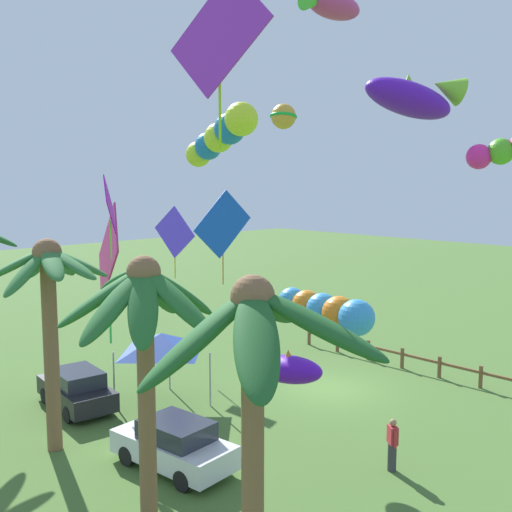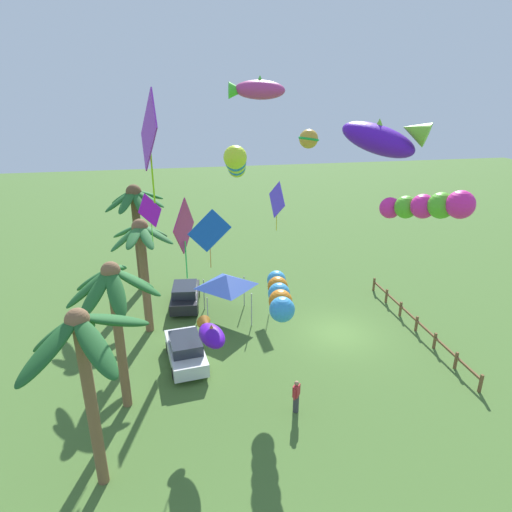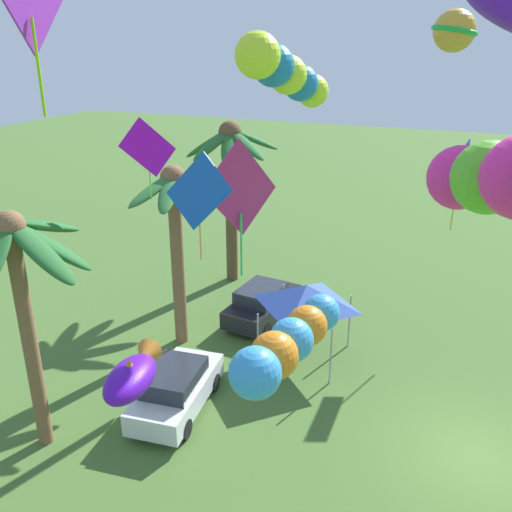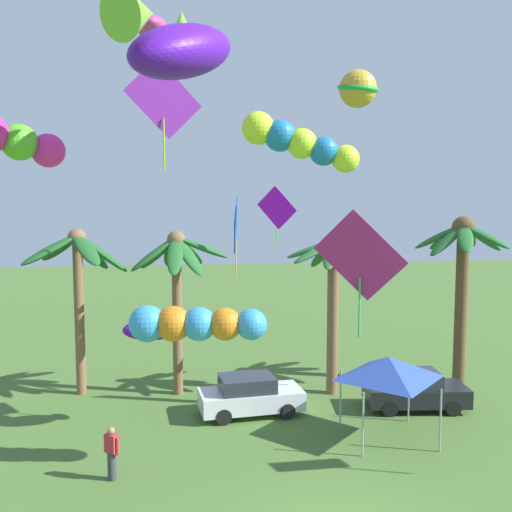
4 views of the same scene
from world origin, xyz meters
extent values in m
plane|color=#476B2D|center=(0.00, 0.00, 0.00)|extent=(120.00, 120.00, 0.00)
cylinder|color=brown|center=(-3.98, 11.52, 3.27)|extent=(0.41, 0.41, 6.53)
ellipsoid|color=#236028|center=(-2.92, 11.40, 6.21)|extent=(2.30, 0.89, 1.09)
ellipsoid|color=#236028|center=(-3.45, 12.31, 5.99)|extent=(1.68, 2.07, 1.51)
ellipsoid|color=#236028|center=(-4.17, 12.41, 5.94)|extent=(1.04, 2.08, 1.61)
ellipsoid|color=#236028|center=(-4.72, 12.05, 5.94)|extent=(2.00, 1.68, 1.61)
ellipsoid|color=#236028|center=(-4.89, 11.28, 5.97)|extent=(2.14, 1.14, 1.54)
ellipsoid|color=#236028|center=(-4.03, 10.59, 5.97)|extent=(0.75, 2.06, 1.56)
ellipsoid|color=#236028|center=(-3.49, 10.76, 5.93)|extent=(1.61, 2.01, 1.63)
sphere|color=brown|center=(-3.98, 11.52, 6.53)|extent=(0.77, 0.77, 0.77)
cylinder|color=brown|center=(2.49, 10.74, 3.18)|extent=(0.47, 0.47, 6.35)
ellipsoid|color=#2D7033|center=(3.37, 10.67, 5.91)|extent=(1.92, 0.72, 1.33)
ellipsoid|color=#2D7033|center=(3.01, 11.51, 6.01)|extent=(1.57, 1.96, 1.15)
ellipsoid|color=#2D7033|center=(2.23, 11.53, 5.85)|extent=(1.12, 1.90, 1.44)
ellipsoid|color=#2D7033|center=(1.56, 11.01, 6.11)|extent=(2.11, 1.13, 0.96)
ellipsoid|color=#2D7033|center=(1.60, 10.42, 6.06)|extent=(2.08, 1.22, 1.06)
ellipsoid|color=#2D7033|center=(2.16, 9.89, 5.99)|extent=(1.26, 2.03, 1.19)
ellipsoid|color=#2D7033|center=(3.05, 10.05, 5.93)|extent=(1.64, 1.84, 1.30)
sphere|color=brown|center=(2.49, 10.74, 6.35)|extent=(0.89, 0.89, 0.89)
cylinder|color=brown|center=(-8.05, 12.05, 3.31)|extent=(0.40, 0.40, 6.62)
ellipsoid|color=#1E5623|center=(-7.05, 12.14, 5.94)|extent=(2.23, 0.89, 1.80)
ellipsoid|color=#1E5623|center=(-7.57, 12.92, 5.92)|extent=(1.66, 2.23, 1.84)
ellipsoid|color=#1E5623|center=(-8.90, 12.79, 6.14)|extent=(2.27, 2.10, 1.43)
ellipsoid|color=#1E5623|center=(-9.01, 11.44, 6.18)|extent=(2.43, 1.90, 1.36)
ellipsoid|color=#1E5623|center=(-7.51, 11.03, 6.20)|extent=(1.77, 2.49, 1.32)
sphere|color=brown|center=(-8.05, 12.05, 6.62)|extent=(0.77, 0.77, 0.77)
cube|color=brown|center=(-4.38, -4.59, 0.47)|extent=(0.12, 0.12, 0.95)
cube|color=brown|center=(-2.50, -4.59, 0.47)|extent=(0.12, 0.12, 0.95)
cube|color=brown|center=(-0.63, -4.59, 0.47)|extent=(0.12, 0.12, 0.95)
cube|color=brown|center=(1.25, -4.59, 0.47)|extent=(0.12, 0.12, 0.95)
cube|color=brown|center=(3.13, -4.59, 0.47)|extent=(0.12, 0.12, 0.95)
cube|color=brown|center=(5.00, -4.59, 0.47)|extent=(0.12, 0.12, 0.95)
cube|color=brown|center=(-0.63, -4.59, 0.66)|extent=(11.35, 0.09, 0.11)
cube|color=black|center=(5.27, 8.52, 0.60)|extent=(4.06, 2.11, 0.70)
cube|color=#282D38|center=(5.13, 8.53, 1.23)|extent=(2.18, 1.71, 0.56)
cylinder|color=black|center=(6.56, 9.16, 0.30)|extent=(0.62, 0.24, 0.60)
cylinder|color=black|center=(6.39, 7.61, 0.30)|extent=(0.62, 0.24, 0.60)
cylinder|color=black|center=(4.16, 9.43, 0.30)|extent=(0.62, 0.24, 0.60)
cylinder|color=black|center=(3.99, 7.87, 0.30)|extent=(0.62, 0.24, 0.60)
cube|color=silver|center=(-1.20, 8.78, 0.60)|extent=(4.06, 2.12, 0.70)
cube|color=#282D38|center=(-1.35, 8.77, 1.23)|extent=(2.18, 1.71, 0.56)
cylinder|color=black|center=(-0.09, 9.69, 0.30)|extent=(0.62, 0.25, 0.60)
cylinder|color=black|center=(0.08, 8.14, 0.30)|extent=(0.62, 0.25, 0.60)
cylinder|color=black|center=(-2.49, 9.42, 0.30)|extent=(0.62, 0.25, 0.60)
cylinder|color=black|center=(-2.32, 7.87, 0.30)|extent=(0.62, 0.25, 0.60)
cylinder|color=#38383D|center=(-5.86, 4.22, 0.42)|extent=(0.26, 0.26, 0.84)
cube|color=#B72D33|center=(-5.86, 4.22, 1.11)|extent=(0.44, 0.41, 0.54)
sphere|color=#A37556|center=(-5.86, 4.22, 1.48)|extent=(0.21, 0.21, 0.21)
cylinder|color=#B72D33|center=(-6.05, 4.36, 1.06)|extent=(0.09, 0.09, 0.52)
cylinder|color=#B72D33|center=(-5.68, 4.09, 1.06)|extent=(0.09, 0.09, 0.52)
cylinder|color=#9E9EA3|center=(1.90, 4.75, 1.05)|extent=(0.06, 0.06, 2.10)
cylinder|color=#9E9EA3|center=(4.50, 4.75, 1.05)|extent=(0.06, 0.06, 2.10)
cylinder|color=#9E9EA3|center=(1.90, 7.35, 1.05)|extent=(0.06, 0.06, 2.10)
cylinder|color=#9E9EA3|center=(4.50, 7.35, 1.05)|extent=(0.06, 0.06, 2.10)
pyramid|color=#2D4CA8|center=(3.20, 6.05, 2.48)|extent=(2.86, 2.86, 0.75)
sphere|color=#3495DD|center=(-4.79, 4.67, 4.53)|extent=(1.10, 1.10, 1.10)
sphere|color=orange|center=(-4.03, 4.54, 4.53)|extent=(1.06, 1.06, 1.06)
sphere|color=#3495DD|center=(-3.27, 4.42, 4.53)|extent=(1.01, 1.01, 1.01)
sphere|color=orange|center=(-2.51, 4.30, 4.53)|extent=(0.97, 0.97, 0.97)
sphere|color=#3495DD|center=(-1.75, 4.17, 4.53)|extent=(0.92, 0.92, 0.92)
ellipsoid|color=#BE377E|center=(-4.53, 5.60, 13.25)|extent=(1.02, 1.89, 0.72)
cone|color=green|center=(-4.48, 6.42, 13.23)|extent=(0.62, 0.63, 0.60)
cube|color=purple|center=(-4.36, 9.57, 11.90)|extent=(2.85, 0.70, 2.90)
cylinder|color=#8DD60F|center=(-4.36, 9.57, 10.24)|extent=(0.06, 0.06, 1.90)
ellipsoid|color=#500FB4|center=(-4.85, 7.69, 3.65)|extent=(2.17, 1.37, 0.82)
cone|color=#C47523|center=(-3.98, 7.87, 3.70)|extent=(0.77, 0.75, 0.66)
cone|color=#C47523|center=(-4.85, 7.69, 3.97)|extent=(0.47, 0.47, 0.40)
cube|color=blue|center=(-1.90, 7.37, 7.30)|extent=(0.30, 1.99, 2.01)
cylinder|color=gold|center=(-1.90, 7.37, 6.16)|extent=(0.04, 0.04, 1.31)
cube|color=#5A3DE8|center=(8.00, 1.81, 6.14)|extent=(2.47, 0.55, 2.43)
cylinder|color=gold|center=(8.00, 1.81, 4.72)|extent=(0.05, 0.05, 1.63)
sphere|color=#C9EF28|center=(-1.30, 6.05, 10.45)|extent=(1.05, 1.05, 1.05)
sphere|color=#1B73AC|center=(-0.61, 5.93, 10.21)|extent=(1.01, 1.01, 1.01)
sphere|color=#C9EF28|center=(0.07, 5.81, 9.96)|extent=(0.97, 0.97, 0.97)
sphere|color=#1B73AC|center=(0.75, 5.69, 9.72)|extent=(0.93, 0.93, 0.93)
sphere|color=#C9EF28|center=(1.44, 5.57, 9.48)|extent=(0.88, 0.88, 0.88)
sphere|color=gold|center=(0.70, 2.04, 10.97)|extent=(0.95, 0.95, 0.95)
torus|color=green|center=(0.70, 2.04, 10.97)|extent=(1.38, 1.38, 0.28)
sphere|color=#52B524|center=(-7.23, 0.95, 9.43)|extent=(0.80, 0.80, 0.80)
sphere|color=#EB2491|center=(-6.70, 1.26, 9.28)|extent=(0.76, 0.76, 0.76)
ellipsoid|color=#4F13B4|center=(-3.69, 0.49, 11.35)|extent=(3.25, 3.58, 1.96)
cone|color=#77C62E|center=(-4.55, -0.62, 11.74)|extent=(1.54, 1.58, 1.23)
cone|color=#77C62E|center=(-3.69, 0.49, 11.86)|extent=(0.88, 0.88, 0.64)
cube|color=#B72568|center=(2.89, 8.38, 6.11)|extent=(3.32, 1.28, 3.48)
cylinder|color=green|center=(2.89, 8.38, 4.11)|extent=(0.08, 0.08, 2.29)
cube|color=#A90EBB|center=(-0.03, 9.99, 7.88)|extent=(1.42, 1.04, 1.71)
cylinder|color=#59E927|center=(-0.03, 9.99, 6.89)|extent=(0.04, 0.04, 1.13)
camera|label=1|loc=(-15.31, 19.03, 8.57)|focal=42.55mm
camera|label=2|loc=(-20.69, 8.92, 13.25)|focal=30.53mm
camera|label=3|loc=(-13.53, 1.03, 10.82)|focal=38.77mm
camera|label=4|loc=(-3.75, -12.19, 8.18)|focal=40.01mm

